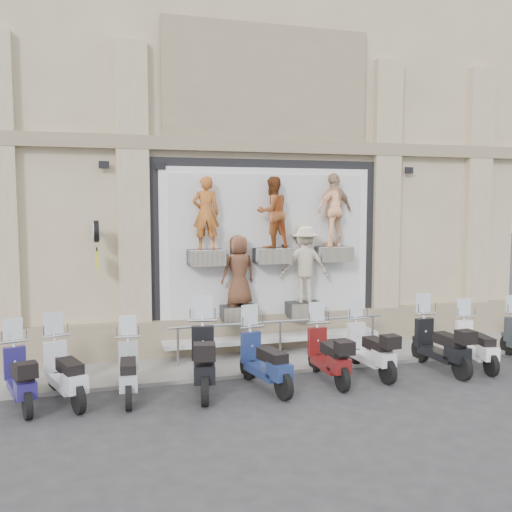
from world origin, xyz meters
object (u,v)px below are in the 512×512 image
at_px(guard_rail, 280,341).
at_px(scooter_i, 476,335).
at_px(scooter_c, 128,360).
at_px(scooter_d, 203,347).
at_px(scooter_f, 328,344).
at_px(scooter_g, 370,339).
at_px(scooter_a, 20,366).
at_px(scooter_e, 265,350).
at_px(scooter_b, 65,360).
at_px(scooter_h, 441,334).
at_px(clock_sign_bracket, 96,238).

relative_size(guard_rail, scooter_i, 2.91).
distance_m(scooter_c, scooter_d, 1.39).
relative_size(scooter_f, scooter_g, 1.00).
bearing_deg(scooter_c, scooter_a, -178.14).
xyz_separation_m(guard_rail, scooter_e, (-0.91, -1.74, 0.30)).
relative_size(scooter_b, scooter_h, 0.98).
xyz_separation_m(scooter_f, scooter_h, (2.56, -0.04, 0.03)).
xyz_separation_m(clock_sign_bracket, scooter_c, (0.46, -1.98, -2.09)).
distance_m(guard_rail, scooter_i, 4.23).
distance_m(scooter_f, scooter_g, 1.01).
relative_size(scooter_g, scooter_h, 0.96).
height_order(scooter_e, scooter_f, scooter_e).
relative_size(scooter_a, scooter_g, 0.98).
bearing_deg(scooter_e, scooter_a, 164.06).
relative_size(clock_sign_bracket, scooter_f, 0.55).
xyz_separation_m(clock_sign_bracket, scooter_e, (2.99, -2.21, -2.03)).
relative_size(clock_sign_bracket, scooter_b, 0.54).
bearing_deg(scooter_a, scooter_h, -16.28).
distance_m(guard_rail, scooter_f, 1.72).
height_order(scooter_e, scooter_h, scooter_h).
bearing_deg(scooter_h, scooter_e, 178.72).
xyz_separation_m(scooter_a, scooter_c, (1.84, -0.08, -0.02)).
height_order(scooter_b, scooter_g, scooter_b).
xyz_separation_m(clock_sign_bracket, scooter_h, (6.90, -2.14, -2.02)).
xyz_separation_m(scooter_g, scooter_i, (2.43, -0.20, -0.04)).
xyz_separation_m(scooter_d, scooter_g, (3.50, 0.05, -0.11)).
distance_m(guard_rail, scooter_a, 5.47).
bearing_deg(scooter_g, scooter_e, -176.93).
height_order(scooter_g, scooter_h, scooter_h).
height_order(clock_sign_bracket, scooter_c, clock_sign_bracket).
distance_m(scooter_b, scooter_h, 7.53).
relative_size(scooter_b, scooter_i, 1.08).
bearing_deg(scooter_e, scooter_c, 162.82).
bearing_deg(scooter_c, scooter_g, 4.54).
relative_size(clock_sign_bracket, scooter_h, 0.53).
height_order(guard_rail, scooter_f, scooter_f).
bearing_deg(scooter_c, scooter_f, 2.37).
relative_size(scooter_d, scooter_i, 1.21).
bearing_deg(scooter_h, scooter_i, -3.40).
bearing_deg(scooter_g, scooter_d, 177.65).
height_order(scooter_d, scooter_h, scooter_d).
height_order(scooter_a, scooter_i, scooter_a).
xyz_separation_m(scooter_a, scooter_g, (6.71, -0.05, 0.02)).
height_order(guard_rail, clock_sign_bracket, clock_sign_bracket).
distance_m(clock_sign_bracket, scooter_i, 8.33).
distance_m(guard_rail, scooter_h, 3.45).
xyz_separation_m(guard_rail, clock_sign_bracket, (-3.90, 0.47, 2.34)).
relative_size(scooter_c, scooter_d, 0.83).
height_order(scooter_c, scooter_e, scooter_e).
height_order(scooter_h, scooter_i, scooter_h).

